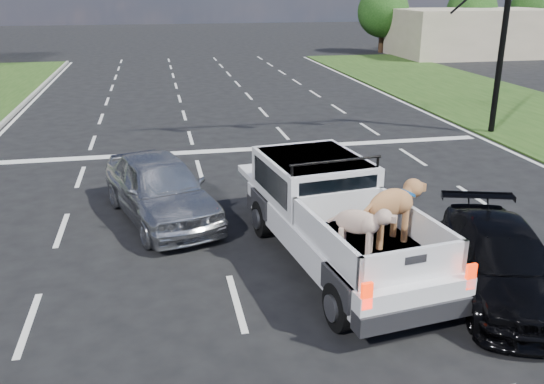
{
  "coord_description": "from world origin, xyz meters",
  "views": [
    {
      "loc": [
        -2.92,
        -8.91,
        5.32
      ],
      "look_at": [
        -0.7,
        2.0,
        1.31
      ],
      "focal_mm": 38.0,
      "sensor_mm": 36.0,
      "label": 1
    }
  ],
  "objects_px": {
    "pickup_truck": "(335,215)",
    "silver_sedan": "(160,188)",
    "black_coupe": "(502,262)",
    "traffic_signal": "(445,4)"
  },
  "relations": [
    {
      "from": "traffic_signal",
      "to": "silver_sedan",
      "type": "xyz_separation_m",
      "value": [
        -10.15,
        -6.23,
        -3.94
      ]
    },
    {
      "from": "traffic_signal",
      "to": "black_coupe",
      "type": "xyz_separation_m",
      "value": [
        -4.19,
        -11.09,
        -4.1
      ]
    },
    {
      "from": "silver_sedan",
      "to": "traffic_signal",
      "type": "bearing_deg",
      "value": 14.72
    },
    {
      "from": "pickup_truck",
      "to": "silver_sedan",
      "type": "relative_size",
      "value": 1.3
    },
    {
      "from": "pickup_truck",
      "to": "traffic_signal",
      "type": "bearing_deg",
      "value": 46.19
    },
    {
      "from": "silver_sedan",
      "to": "black_coupe",
      "type": "relative_size",
      "value": 1.06
    },
    {
      "from": "silver_sedan",
      "to": "black_coupe",
      "type": "bearing_deg",
      "value": -56.04
    },
    {
      "from": "pickup_truck",
      "to": "black_coupe",
      "type": "relative_size",
      "value": 1.38
    },
    {
      "from": "pickup_truck",
      "to": "silver_sedan",
      "type": "distance_m",
      "value": 4.56
    },
    {
      "from": "black_coupe",
      "to": "silver_sedan",
      "type": "bearing_deg",
      "value": 157.58
    }
  ]
}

